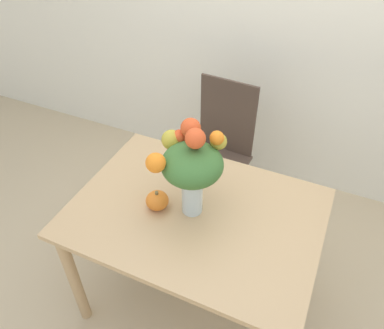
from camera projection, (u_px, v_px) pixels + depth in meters
name	position (u px, v px, depth m)	size (l,w,h in m)	color
ground_plane	(195.00, 296.00, 2.31)	(12.00, 12.00, 0.00)	tan
wall_back	(283.00, 5.00, 2.38)	(8.00, 0.06, 2.70)	silver
dining_table	(195.00, 226.00, 1.88)	(1.19, 0.87, 0.77)	tan
flower_vase	(191.00, 164.00, 1.65)	(0.32, 0.32, 0.47)	silver
pumpkin	(157.00, 200.00, 1.80)	(0.11, 0.11, 0.10)	orange
dining_chair_near_window	(218.00, 152.00, 2.59)	(0.45, 0.45, 0.99)	#47382D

